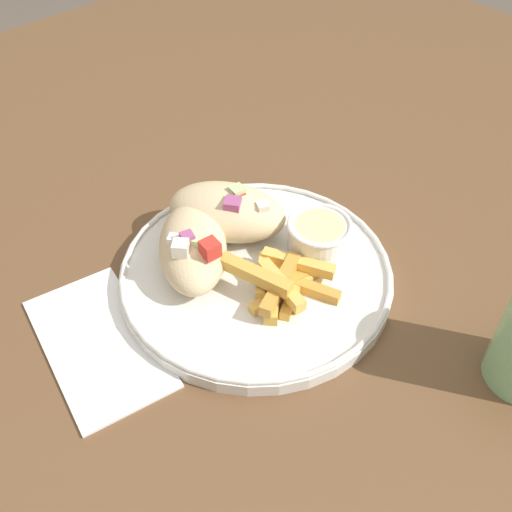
% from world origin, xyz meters
% --- Properties ---
extents(table, '(1.47, 1.47, 0.76)m').
position_xyz_m(table, '(0.00, 0.00, 0.70)').
color(table, brown).
rests_on(table, ground_plane).
extents(napkin, '(0.18, 0.12, 0.00)m').
position_xyz_m(napkin, '(-0.06, -0.19, 0.76)').
color(napkin, white).
rests_on(napkin, table).
extents(plate, '(0.27, 0.27, 0.02)m').
position_xyz_m(plate, '(-0.02, -0.03, 0.77)').
color(plate, white).
rests_on(plate, table).
extents(pita_sandwich_near, '(0.14, 0.13, 0.06)m').
position_xyz_m(pita_sandwich_near, '(-0.07, -0.07, 0.80)').
color(pita_sandwich_near, beige).
rests_on(pita_sandwich_near, plate).
extents(pita_sandwich_far, '(0.15, 0.13, 0.06)m').
position_xyz_m(pita_sandwich_far, '(-0.09, -0.01, 0.80)').
color(pita_sandwich_far, beige).
rests_on(pita_sandwich_far, plate).
extents(fries_pile, '(0.10, 0.10, 0.03)m').
position_xyz_m(fries_pile, '(0.01, -0.03, 0.78)').
color(fries_pile, gold).
rests_on(fries_pile, plate).
extents(sauce_ramekin, '(0.07, 0.07, 0.04)m').
position_xyz_m(sauce_ramekin, '(0.00, 0.04, 0.80)').
color(sauce_ramekin, white).
rests_on(sauce_ramekin, plate).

